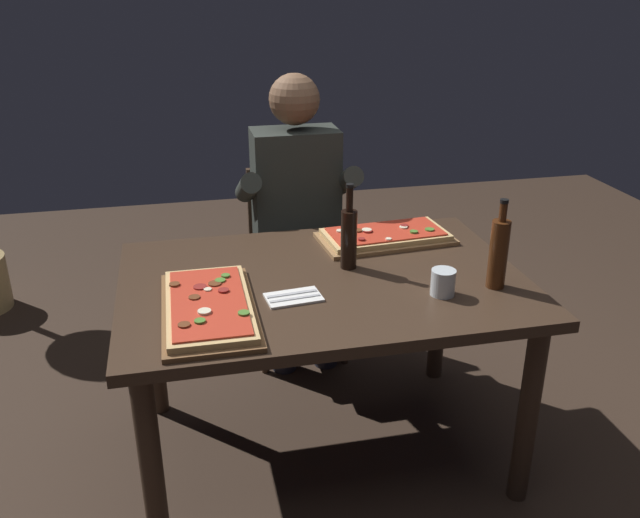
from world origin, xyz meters
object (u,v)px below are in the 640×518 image
Objects in this scene: diner_chair at (294,251)px; oil_bottle_amber at (499,252)px; pizza_rectangular_left at (209,307)px; dining_table at (323,302)px; seated_diner at (298,209)px; pizza_rectangular_front at (385,236)px; tumbler_near_camera at (443,284)px; wine_bottle_dark at (349,236)px.

oil_bottle_amber is at bearing -64.39° from diner_chair.
pizza_rectangular_left is 1.82× the size of oil_bottle_amber.
seated_diner is (0.05, 0.74, 0.10)m from dining_table.
tumbler_near_camera is at bearing -85.53° from pizza_rectangular_front.
wine_bottle_dark is at bearing 149.44° from oil_bottle_amber.
tumbler_near_camera is (0.04, -0.50, 0.02)m from pizza_rectangular_front.
diner_chair reaches higher than tumbler_near_camera.
dining_table is 2.60× the size of pizza_rectangular_front.
wine_bottle_dark is 0.68m from seated_diner.
oil_bottle_amber is at bearing -19.45° from dining_table.
dining_table is 0.44m from tumbler_near_camera.
oil_bottle_amber reaches higher than pizza_rectangular_front.
diner_chair is at bearing 86.65° from dining_table.
oil_bottle_amber is 0.23× the size of seated_diner.
seated_diner reaches higher than pizza_rectangular_left.
oil_bottle_amber reaches higher than tumbler_near_camera.
tumbler_near_camera is 1.15m from diner_chair.
pizza_rectangular_front is 0.52m from seated_diner.
pizza_rectangular_front is at bearing 41.97° from dining_table.
pizza_rectangular_front is 0.32m from wine_bottle_dark.
oil_bottle_amber is 0.36× the size of diner_chair.
pizza_rectangular_front is at bearing 46.33° from wine_bottle_dark.
wine_bottle_dark is 0.36× the size of diner_chair.
oil_bottle_amber is (0.24, -0.48, 0.11)m from pizza_rectangular_front.
wine_bottle_dark reaches higher than pizza_rectangular_left.
seated_diner is at bearing 107.87° from tumbler_near_camera.
oil_bottle_amber is (0.96, -0.02, 0.11)m from pizza_rectangular_left.
seated_diner is (-0.06, 0.67, -0.12)m from wine_bottle_dark.
wine_bottle_dark reaches higher than dining_table.
pizza_rectangular_front is 0.69m from diner_chair.
oil_bottle_amber is at bearing -61.58° from seated_diner.
pizza_rectangular_front is 0.86m from pizza_rectangular_left.
oil_bottle_amber is at bearing -30.56° from wine_bottle_dark.
seated_diner reaches higher than pizza_rectangular_front.
tumbler_near_camera is 1.00m from seated_diner.
diner_chair is (-0.50, 1.05, -0.38)m from oil_bottle_amber.
tumbler_near_camera is at bearing -72.13° from seated_diner.
wine_bottle_dark is at bearing 31.64° from dining_table.
pizza_rectangular_front is at bearing 32.32° from pizza_rectangular_left.
pizza_rectangular_left is at bearing -116.72° from seated_diner.
wine_bottle_dark is 0.52m from oil_bottle_amber.
tumbler_near_camera reaches higher than pizza_rectangular_front.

